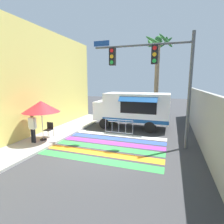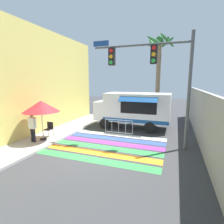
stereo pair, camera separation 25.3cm
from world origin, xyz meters
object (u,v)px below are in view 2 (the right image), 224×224
Objects in this scene: food_truck at (132,108)px; folding_chair at (49,128)px; traffic_signal_pole at (154,68)px; barricade_front at (119,128)px; patio_umbrella at (41,106)px; palm_tree at (159,64)px; vendor_person at (32,126)px.

food_truck reaches higher than folding_chair.
folding_chair is at bearing -170.72° from traffic_signal_pole.
folding_chair is 0.47× the size of barricade_front.
palm_tree is at bearing 58.13° from patio_umbrella.
food_truck is 4.48m from traffic_signal_pole.
vendor_person is at bearing -113.84° from patio_umbrella.
barricade_front is at bearing 35.41° from patio_umbrella.
patio_umbrella is 1.38× the size of vendor_person.
traffic_signal_pole is 4.30m from barricade_front.
food_truck is at bearing 50.20° from patio_umbrella.
palm_tree is at bearing 74.15° from barricade_front.
food_truck is 2.41× the size of patio_umbrella.
food_truck is at bearing -109.90° from palm_tree.
traffic_signal_pole is 3.12× the size of barricade_front.
palm_tree is (5.46, 8.01, 4.29)m from folding_chair.
traffic_signal_pole is 2.56× the size of patio_umbrella.
folding_chair is 0.53× the size of vendor_person.
traffic_signal_pole is at bearing 15.38° from patio_umbrella.
food_truck is at bearing 67.25° from folding_chair.
folding_chair is 0.12× the size of palm_tree.
vendor_person is 0.88× the size of barricade_front.
food_truck is at bearing 81.81° from barricade_front.
traffic_signal_pole is at bearing 17.39° from vendor_person.
traffic_signal_pole is 6.90m from folding_chair.
folding_chair is 10.60m from palm_tree.
vendor_person is at bearing -141.38° from barricade_front.
barricade_front is 7.69m from palm_tree.
palm_tree reaches higher than traffic_signal_pole.
food_truck reaches higher than vendor_person.
traffic_signal_pole is at bearing -86.40° from palm_tree.
traffic_signal_pole is at bearing -24.84° from barricade_front.
food_truck is 2.93× the size of barricade_front.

